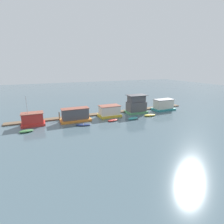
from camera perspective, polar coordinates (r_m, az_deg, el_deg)
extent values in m
plane|color=#475B66|center=(47.03, -0.48, -1.36)|extent=(200.00, 200.00, 0.00)
cube|color=brown|center=(49.54, -1.75, -0.33)|extent=(51.00, 2.03, 0.30)
cube|color=red|center=(43.75, -24.29, -3.64)|extent=(5.05, 3.21, 0.54)
cube|color=red|center=(43.35, -24.50, -1.85)|extent=(4.43, 2.59, 2.31)
cube|color=brown|center=(43.04, -24.67, -0.30)|extent=(4.73, 2.89, 0.12)
cylinder|color=#B2B2B7|center=(42.65, -26.15, 2.15)|extent=(0.12, 0.12, 3.85)
cube|color=orange|center=(43.81, -11.78, -2.56)|extent=(7.30, 3.38, 0.54)
cube|color=#4C4C51|center=(43.37, -11.89, -0.58)|extent=(6.26, 2.34, 2.61)
cube|color=brown|center=(43.03, -11.98, 1.17)|extent=(6.56, 2.64, 0.12)
cube|color=gold|center=(46.75, -0.82, -1.10)|extent=(5.76, 3.65, 0.56)
cube|color=silver|center=(46.37, -0.83, 0.61)|extent=(5.14, 3.03, 2.32)
cube|color=brown|center=(46.08, -0.83, 2.08)|extent=(5.44, 3.33, 0.12)
cube|color=#4C9360|center=(50.99, 7.85, 0.11)|extent=(5.90, 3.97, 0.52)
cube|color=#4C4C51|center=(50.61, 7.92, 1.86)|extent=(5.16, 3.24, 2.68)
cube|color=#4C4C51|center=(50.15, 8.01, 4.37)|extent=(4.59, 2.66, 1.84)
cube|color=#38383D|center=(49.98, 8.05, 5.48)|extent=(5.46, 3.54, 0.12)
cube|color=teal|center=(56.03, 16.36, 0.97)|extent=(6.75, 3.90, 0.48)
cube|color=beige|center=(55.68, 16.48, 2.55)|extent=(5.65, 2.80, 2.69)
cube|color=slate|center=(55.41, 16.58, 3.97)|extent=(5.95, 3.10, 0.12)
ellipsoid|color=#47844C|center=(39.94, -26.18, -5.61)|extent=(2.91, 1.54, 0.49)
cube|color=#997F60|center=(39.89, -26.21, -5.38)|extent=(0.27, 1.05, 0.08)
ellipsoid|color=navy|center=(40.29, -9.34, -4.13)|extent=(3.65, 2.21, 0.38)
cube|color=#997F60|center=(40.24, -9.34, -3.95)|extent=(0.46, 1.07, 0.08)
ellipsoid|color=red|center=(42.91, 0.26, -2.70)|extent=(2.87, 1.63, 0.40)
cube|color=#997F60|center=(42.86, 0.26, -2.52)|extent=(0.30, 1.08, 0.08)
ellipsoid|color=teal|center=(44.75, 6.87, -2.03)|extent=(3.38, 2.13, 0.44)
cube|color=#997F60|center=(44.70, 6.88, -1.84)|extent=(0.43, 1.24, 0.08)
ellipsoid|color=yellow|center=(48.05, 12.21, -1.02)|extent=(3.43, 1.60, 0.54)
cube|color=#997F60|center=(48.00, 12.22, -0.80)|extent=(0.28, 1.04, 0.08)
cylinder|color=brown|center=(45.13, -16.82, -1.32)|extent=(0.25, 0.25, 2.13)
cylinder|color=brown|center=(46.15, -9.52, -0.94)|extent=(0.22, 0.22, 1.47)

